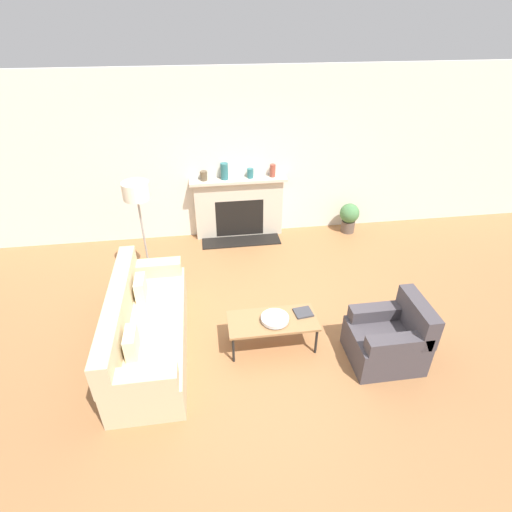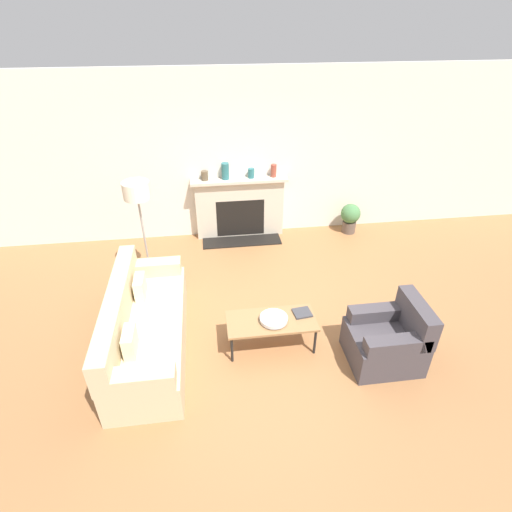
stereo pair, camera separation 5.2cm
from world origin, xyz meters
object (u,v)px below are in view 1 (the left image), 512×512
object	(u,v)px
armchair_near	(389,339)
coffee_table	(272,322)
couch	(146,329)
potted_plant	(349,216)
mantel_vase_right	(273,171)
fireplace	(239,208)
bowl	(275,319)
mantel_vase_center_right	(250,173)
mantel_vase_center_left	(224,171)
book	(303,312)
floor_lamp	(138,202)
mantel_vase_left	(204,176)

from	to	relation	value
armchair_near	coffee_table	world-z (taller)	armchair_near
couch	potted_plant	world-z (taller)	couch
couch	coffee_table	xyz separation A→B (m)	(1.55, -0.15, 0.05)
armchair_near	potted_plant	distance (m)	3.23
couch	mantel_vase_right	world-z (taller)	mantel_vase_right
fireplace	armchair_near	bearing A→B (deg)	-66.75
bowl	armchair_near	bearing A→B (deg)	-16.72
armchair_near	potted_plant	xyz separation A→B (m)	(0.62, 3.17, 0.01)
coffee_table	armchair_near	bearing A→B (deg)	-17.36
fireplace	couch	world-z (taller)	fireplace
fireplace	mantel_vase_center_right	world-z (taller)	mantel_vase_center_right
potted_plant	armchair_near	bearing A→B (deg)	-101.01
potted_plant	bowl	bearing A→B (deg)	-124.87
bowl	mantel_vase_center_left	bearing A→B (deg)	96.82
couch	armchair_near	xyz separation A→B (m)	(2.88, -0.57, -0.02)
bowl	book	world-z (taller)	bowl
floor_lamp	mantel_vase_center_left	bearing A→B (deg)	43.84
mantel_vase_center_left	mantel_vase_right	world-z (taller)	mantel_vase_center_left
armchair_near	coffee_table	bearing A→B (deg)	-107.36
fireplace	mantel_vase_center_right	bearing A→B (deg)	3.90
potted_plant	book	bearing A→B (deg)	-120.13
floor_lamp	mantel_vase_center_left	distance (m)	1.81
armchair_near	book	distance (m)	1.06
couch	book	distance (m)	1.95
bowl	mantel_vase_center_right	distance (m)	3.05
couch	floor_lamp	distance (m)	1.83
fireplace	mantel_vase_center_left	size ratio (longest dim) A/B	6.00
armchair_near	mantel_vase_center_left	xyz separation A→B (m)	(-1.67, 3.35, 0.94)
floor_lamp	mantel_vase_center_right	bearing A→B (deg)	35.56
bowl	coffee_table	bearing A→B (deg)	135.54
armchair_near	coffee_table	size ratio (longest dim) A/B	0.75
couch	coffee_table	world-z (taller)	couch
book	mantel_vase_left	xyz separation A→B (m)	(-1.09, 2.87, 0.77)
book	mantel_vase_center_left	bearing A→B (deg)	97.17
armchair_near	potted_plant	bearing A→B (deg)	168.99
floor_lamp	mantel_vase_left	size ratio (longest dim) A/B	10.13
potted_plant	fireplace	bearing A→B (deg)	175.25
coffee_table	mantel_vase_center_right	xyz separation A→B (m)	(0.12, 2.94, 0.82)
fireplace	couch	distance (m)	3.14
mantel_vase_right	floor_lamp	bearing A→B (deg)	-149.73
mantel_vase_right	armchair_near	bearing A→B (deg)	-76.17
bowl	mantel_vase_right	xyz separation A→B (m)	(0.49, 2.96, 0.77)
coffee_table	mantel_vase_right	bearing A→B (deg)	80.07
mantel_vase_center_right	armchair_near	bearing A→B (deg)	-70.01
couch	potted_plant	distance (m)	4.36
couch	mantel_vase_left	distance (m)	3.04
fireplace	mantel_vase_center_left	world-z (taller)	mantel_vase_center_left
fireplace	mantel_vase_left	world-z (taller)	mantel_vase_left
mantel_vase_left	mantel_vase_center_left	world-z (taller)	mantel_vase_center_left
fireplace	mantel_vase_right	world-z (taller)	mantel_vase_right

